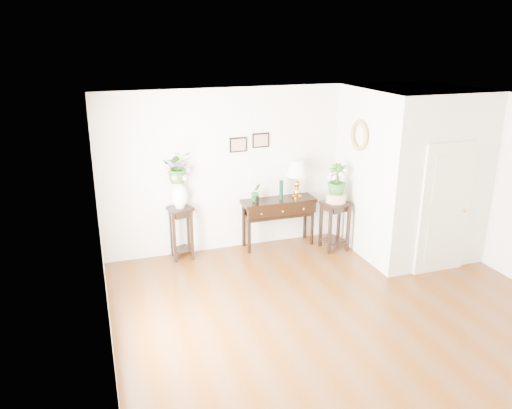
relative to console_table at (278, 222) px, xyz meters
name	(u,v)px	position (x,y,z in m)	size (l,w,h in m)	color
floor	(344,317)	(-0.02, -2.54, -0.44)	(6.00, 5.50, 0.02)	#513018
ceiling	(357,108)	(-0.02, -2.54, 2.36)	(6.00, 5.50, 0.02)	white
wall_back	(274,167)	(-0.02, 0.21, 0.96)	(6.00, 0.02, 2.80)	silver
wall_left	(103,252)	(-3.02, -2.54, 0.96)	(0.02, 5.50, 2.80)	silver
partition	(409,171)	(2.08, -0.76, 0.96)	(1.80, 1.95, 2.80)	silver
door	(445,209)	(2.08, -1.76, 0.61)	(0.90, 0.05, 2.10)	beige
art_print_left	(238,145)	(-0.67, 0.19, 1.41)	(0.30, 0.02, 0.25)	black
art_print_right	(261,140)	(-0.27, 0.19, 1.46)	(0.30, 0.02, 0.25)	black
wall_ornament	(359,135)	(1.14, -0.64, 1.61)	(0.51, 0.51, 0.07)	#BD8C43
console_table	(278,222)	(0.00, 0.00, 0.00)	(1.31, 0.44, 0.87)	black
table_lamp	(297,178)	(0.34, 0.00, 0.79)	(0.38, 0.38, 0.67)	gold
green_vase	(281,190)	(0.05, 0.00, 0.61)	(0.07, 0.07, 0.34)	black
potted_plant	(256,193)	(-0.42, 0.00, 0.59)	(0.17, 0.14, 0.32)	#275D1D
plant_stand_a	(181,233)	(-1.73, 0.03, 0.02)	(0.35, 0.35, 0.91)	black
porcelain_vase	(179,194)	(-1.73, 0.03, 0.70)	(0.28, 0.28, 0.48)	white
lily_arrangement	(178,168)	(-1.73, 0.03, 1.14)	(0.48, 0.41, 0.53)	#275D1D
plant_stand_b	(334,225)	(0.88, -0.45, 0.00)	(0.41, 0.41, 0.88)	black
ceramic_bowl	(336,197)	(0.88, -0.45, 0.52)	(0.35, 0.35, 0.15)	beige
narcissus	(337,180)	(0.88, -0.45, 0.84)	(0.31, 0.31, 0.55)	#275D1D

